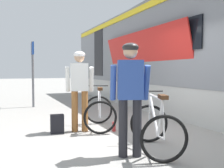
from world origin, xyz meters
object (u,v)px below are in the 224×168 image
object	(u,v)px
cyclist_near_in_white	(80,84)
bicycle_far_white	(156,128)
platform_sign_post	(33,63)
backpack_on_platform	(57,124)
bicycle_near_silver	(99,111)
water_bottle_near_the_bikes	(114,127)
cyclist_far_in_blue	(130,89)

from	to	relation	value
cyclist_near_in_white	bicycle_far_white	distance (m)	2.06
cyclist_near_in_white	platform_sign_post	bearing A→B (deg)	97.88
cyclist_near_in_white	backpack_on_platform	world-z (taller)	cyclist_near_in_white
cyclist_near_in_white	bicycle_far_white	bearing A→B (deg)	-66.69
platform_sign_post	bicycle_near_silver	bearing A→B (deg)	-75.43
cyclist_near_in_white	water_bottle_near_the_bikes	size ratio (longest dim) A/B	8.54
cyclist_far_in_blue	backpack_on_platform	xyz separation A→B (m)	(-0.77, 1.87, -0.85)
cyclist_near_in_white	bicycle_near_silver	world-z (taller)	cyclist_near_in_white
cyclist_near_in_white	cyclist_far_in_blue	bearing A→B (deg)	-81.29
cyclist_far_in_blue	backpack_on_platform	size ratio (longest dim) A/B	4.40
backpack_on_platform	cyclist_near_in_white	bearing A→B (deg)	0.35
cyclist_far_in_blue	water_bottle_near_the_bikes	world-z (taller)	cyclist_far_in_blue
cyclist_near_in_white	cyclist_far_in_blue	xyz separation A→B (m)	(0.28, -1.82, 0.00)
cyclist_far_in_blue	bicycle_near_silver	world-z (taller)	cyclist_far_in_blue
backpack_on_platform	water_bottle_near_the_bikes	bearing A→B (deg)	-10.53
cyclist_near_in_white	cyclist_far_in_blue	distance (m)	1.84
water_bottle_near_the_bikes	platform_sign_post	size ratio (longest dim) A/B	0.09
cyclist_far_in_blue	backpack_on_platform	world-z (taller)	cyclist_far_in_blue
water_bottle_near_the_bikes	cyclist_far_in_blue	bearing A→B (deg)	-105.17
backpack_on_platform	water_bottle_near_the_bikes	size ratio (longest dim) A/B	1.94
bicycle_far_white	cyclist_far_in_blue	bearing A→B (deg)	-177.10
cyclist_near_in_white	backpack_on_platform	bearing A→B (deg)	174.41
water_bottle_near_the_bikes	bicycle_far_white	bearing A→B (deg)	-86.83
bicycle_near_silver	platform_sign_post	world-z (taller)	platform_sign_post
cyclist_near_in_white	bicycle_near_silver	bearing A→B (deg)	7.94
cyclist_near_in_white	backpack_on_platform	size ratio (longest dim) A/B	4.40
bicycle_near_silver	bicycle_far_white	world-z (taller)	same
bicycle_far_white	backpack_on_platform	distance (m)	2.24
cyclist_near_in_white	backpack_on_platform	distance (m)	0.99
cyclist_near_in_white	backpack_on_platform	xyz separation A→B (m)	(-0.49, 0.05, -0.85)
bicycle_near_silver	cyclist_far_in_blue	bearing A→B (deg)	-96.25
bicycle_near_silver	platform_sign_post	bearing A→B (deg)	104.57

